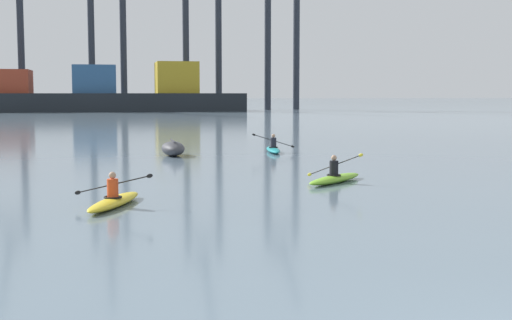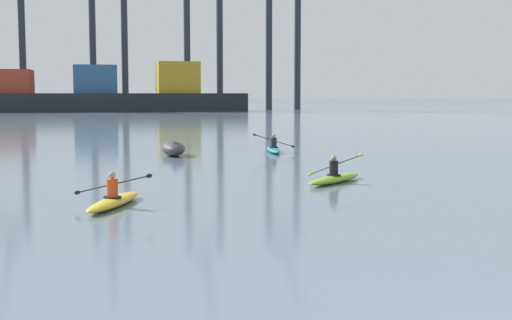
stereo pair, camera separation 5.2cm
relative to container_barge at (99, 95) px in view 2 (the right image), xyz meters
The scene contains 9 objects.
container_barge is the anchor object (origin of this frame).
gantry_crane_west 23.39m from the container_barge, 147.66° to the left, with size 6.87×19.22×32.98m.
gantry_crane_west_mid 19.13m from the container_barge, 81.50° to the left, with size 6.94×17.18×34.49m.
gantry_crane_east_mid 27.09m from the container_barge, 27.44° to the left, with size 7.32×18.89×40.19m.
gantry_crane_east 37.26m from the container_barge, 11.43° to the left, with size 6.69×17.21×33.97m.
capsized_dinghy 86.04m from the container_barge, 86.91° to the right, with size 1.13×2.61×0.76m.
kayak_yellow 101.04m from the container_barge, 89.06° to the right, with size 2.10×3.38×0.95m.
kayak_teal 85.63m from the container_barge, 83.37° to the right, with size 2.20×3.45×1.00m.
kayak_lime 97.87m from the container_barge, 84.66° to the right, with size 2.87×2.78×1.08m.
Camera 2 is at (-5.00, -5.90, 3.05)m, focal length 49.05 mm.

